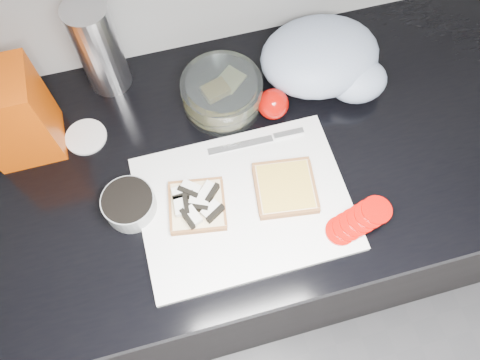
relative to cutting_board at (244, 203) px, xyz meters
name	(u,v)px	position (x,y,z in m)	size (l,w,h in m)	color
base_cabinet	(227,231)	(-0.02, 0.11, -0.48)	(3.50, 0.60, 0.86)	black
countertop	(221,161)	(-0.02, 0.11, -0.03)	(3.50, 0.64, 0.04)	black
cutting_board	(244,203)	(0.00, 0.00, 0.00)	(0.40, 0.30, 0.01)	white
bread_left	(197,205)	(-0.09, 0.01, 0.02)	(0.13, 0.13, 0.03)	beige
bread_right	(285,188)	(0.08, 0.00, 0.01)	(0.14, 0.14, 0.02)	beige
tomato_slices	(358,220)	(0.19, -0.10, 0.02)	(0.15, 0.09, 0.03)	#B60904
knife	(268,139)	(0.08, 0.12, 0.01)	(0.20, 0.02, 0.01)	silver
seed_tub	(129,204)	(-0.21, 0.05, 0.02)	(0.10, 0.10, 0.05)	#939898
tub_lid	(86,137)	(-0.28, 0.23, 0.00)	(0.09, 0.09, 0.01)	silver
glass_bowl	(222,93)	(0.02, 0.24, 0.03)	(0.17, 0.17, 0.07)	silver
bread_bag	(13,115)	(-0.38, 0.25, 0.09)	(0.13, 0.12, 0.20)	#DF3603
steel_canister	(99,48)	(-0.20, 0.36, 0.10)	(0.09, 0.09, 0.21)	silver
grocery_bag	(325,60)	(0.25, 0.25, 0.05)	(0.26, 0.23, 0.11)	#A2B3C7
whole_tomatoes	(273,104)	(0.11, 0.19, 0.03)	(0.07, 0.07, 0.07)	#B60904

